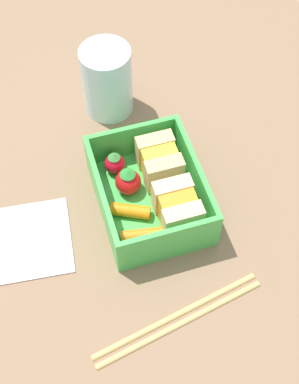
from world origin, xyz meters
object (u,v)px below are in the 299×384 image
Objects in this scene: sandwich_left at (159,162)px; strawberry_left at (128,181)px; carrot_stick_far_left at (130,211)px; carrot_stick_left at (143,235)px; sandwich_center_left at (177,208)px; strawberry_far_left at (115,163)px; drinking_glass at (107,81)px; folded_napkin at (20,241)px; chopstick_pair at (179,319)px.

sandwich_left is 1.53× the size of strawberry_left.
carrot_stick_far_left is 3.57cm from carrot_stick_left.
sandwich_center_left is at bearing 68.62° from carrot_stick_far_left.
drinking_glass reaches higher than strawberry_far_left.
carrot_stick_far_left is 0.40× the size of folded_napkin.
strawberry_left reaches higher than chopstick_pair.
carrot_stick_left is 0.53× the size of drinking_glass.
carrot_stick_far_left is (4.89, -5.15, -1.45)cm from sandwich_left.
drinking_glass reaches higher than sandwich_left.
drinking_glass is (-20.52, -3.01, 1.55)cm from sandwich_center_left.
sandwich_center_left is 1.21× the size of carrot_stick_far_left.
strawberry_left is 0.19× the size of chopstick_pair.
strawberry_far_left is 0.27× the size of folded_napkin.
drinking_glass is at bearing -171.64° from sandwich_center_left.
strawberry_left is (-5.56, -4.38, -0.53)cm from sandwich_center_left.
sandwich_left is 1.21× the size of carrot_stick_far_left.
sandwich_left reaches higher than carrot_stick_far_left.
carrot_stick_far_left is at bearing -111.38° from sandwich_center_left.
chopstick_pair is (20.52, 1.59, -2.26)cm from strawberry_far_left.
chopstick_pair is at bearing 45.87° from folded_napkin.
carrot_stick_far_left is 13.85cm from chopstick_pair.
strawberry_left is 0.79× the size of carrot_stick_far_left.
carrot_stick_left is 14.66cm from folded_napkin.
sandwich_left is 9.69cm from carrot_stick_left.
carrot_stick_left is at bearing -28.48° from sandwich_left.
strawberry_left is 0.72× the size of carrot_stick_left.
carrot_stick_far_left is 18.87cm from drinking_glass.
sandwich_left is 0.28× the size of chopstick_pair.
strawberry_far_left is at bearing -110.65° from sandwich_left.
folded_napkin is at bearing -41.06° from drinking_glass.
sandwich_center_left is at bearing 81.48° from folded_napkin.
strawberry_far_left reaches higher than carrot_stick_far_left.
sandwich_center_left reaches higher than strawberry_left.
folded_napkin is (-4.28, -13.92, -1.72)cm from carrot_stick_left.
sandwich_left reaches higher than carrot_stick_left.
carrot_stick_left is at bearing 9.40° from carrot_stick_far_left.
carrot_stick_far_left is at bearing -173.62° from chopstick_pair.
strawberry_far_left is at bearing -10.68° from drinking_glass.
sandwich_center_left is at bearing 108.28° from carrot_stick_left.
strawberry_far_left is at bearing -175.56° from chopstick_pair.
strawberry_far_left is at bearing -179.44° from carrot_stick_far_left.
sandwich_left is at bearing 133.54° from carrot_stick_far_left.
strawberry_left is at bearing 178.56° from carrot_stick_left.
sandwich_left is 19.15cm from chopstick_pair.
carrot_stick_left is at bearing -71.72° from sandwich_center_left.
chopstick_pair is 1.70× the size of folded_napkin.
strawberry_far_left is 12.10cm from drinking_glass.
sandwich_center_left is 20.80cm from drinking_glass.
sandwich_left reaches higher than strawberry_far_left.
sandwich_left is at bearing 69.35° from strawberry_far_left.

